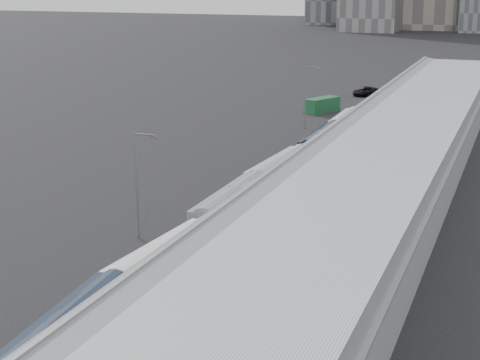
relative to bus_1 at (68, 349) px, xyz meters
The scene contains 17 objects.
sidewalk 34.49m from the bus_1, 79.01° to the left, with size 10.00×170.00×0.12m, color gray.
lane_line 34.09m from the bus_1, 96.63° to the left, with size 0.12×160.00×0.02m, color gold.
depot 35.49m from the bus_1, 72.66° to the left, with size 12.45×160.40×7.20m.
bus_1 is the anchor object (origin of this frame).
bus_2 13.25m from the bus_1, 90.93° to the left, with size 3.63×12.82×3.70m.
bus_3 27.12m from the bus_1, 90.57° to the left, with size 3.04×13.74×4.01m.
bus_4 40.80m from the bus_1, 90.39° to the left, with size 3.45×13.32×3.85m.
bus_5 56.15m from the bus_1, 89.71° to the left, with size 2.98×13.42×3.92m.
bus_6 69.64m from the bus_1, 90.06° to the left, with size 2.77×12.35×3.60m.
tree_1 14.76m from the bus_1, 76.22° to the left, with size 1.76×1.76×4.49m.
tree_2 34.60m from the bus_1, 84.25° to the left, with size 1.80×1.80×4.14m.
tree_3 62.02m from the bus_1, 87.17° to the left, with size 2.61×2.61×4.86m.
tree_4 84.05m from the bus_1, 87.81° to the left, with size 2.32×2.32×5.12m.
street_lamp_near 24.22m from the bus_1, 107.39° to the left, with size 2.04×0.22×9.16m.
street_lamp_far 75.60m from the bus_1, 95.33° to the left, with size 2.04×0.22×9.14m.
shipping_container 90.61m from the bus_1, 95.37° to the left, with size 2.24×6.53×2.36m, color #164927.
suv 110.77m from the bus_1, 92.84° to the left, with size 2.67×5.79×1.61m, color black.
Camera 1 is at (25.36, -13.85, 21.90)m, focal length 60.00 mm.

